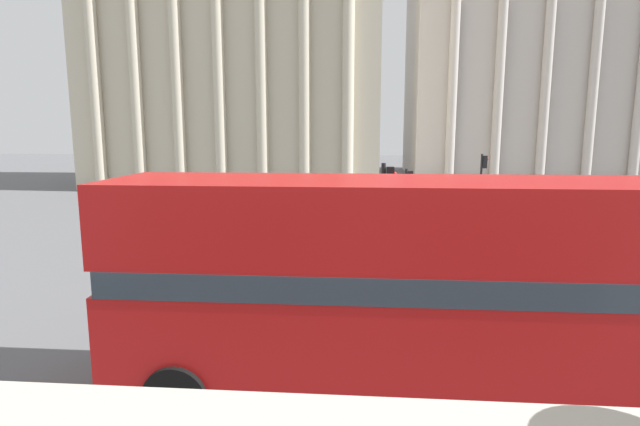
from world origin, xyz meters
name	(u,v)px	position (x,y,z in m)	size (l,w,h in m)	color
double_decker_bus	(421,280)	(0.91, 6.42, 2.28)	(10.96, 2.69, 4.05)	black
plaza_building_left	(242,53)	(-11.17, 44.70, 11.95)	(25.56, 16.44, 23.92)	beige
plaza_building_right	(562,62)	(21.68, 56.24, 12.32)	(33.25, 16.66, 24.66)	#BCB2A8
traffic_light_near	(385,215)	(0.51, 11.23, 2.62)	(0.42, 0.24, 4.03)	black
traffic_light_mid	(408,194)	(1.90, 19.76, 2.14)	(0.42, 0.24, 3.25)	black
traffic_light_far	(482,176)	(6.69, 26.53, 2.36)	(0.42, 0.24, 3.60)	black
car_black	(199,218)	(-8.01, 21.20, 0.70)	(4.20, 1.93, 1.35)	black
pedestrian_white	(428,201)	(3.62, 25.90, 1.01)	(0.32, 0.32, 1.75)	#282B33
pedestrian_grey	(216,219)	(-6.65, 19.51, 0.93)	(0.32, 0.32, 1.63)	#282B33
pedestrian_blue	(242,187)	(-8.53, 32.37, 0.98)	(0.32, 0.32, 1.70)	#282B33
pedestrian_yellow	(377,200)	(0.77, 26.25, 0.97)	(0.32, 0.32, 1.69)	#282B33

